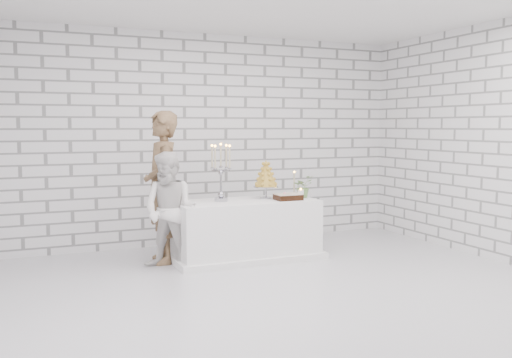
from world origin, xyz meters
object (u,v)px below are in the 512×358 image
Objects in this scene: bride at (170,211)px; croquembouche at (266,179)px; cake_table at (246,229)px; candelabra at (221,172)px; groom at (162,187)px.

bride reaches higher than croquembouche.
cake_table is 3.55× the size of croquembouche.
candelabra is at bearing 55.88° from bride.
groom reaches higher than candelabra.
candelabra is (-0.32, 0.05, 0.74)m from cake_table.
croquembouche reaches higher than cake_table.
groom is 0.45m from bride.
cake_table is 1.19m from groom.
croquembouche is (1.35, 0.25, 0.31)m from bride.
groom is at bearing 165.35° from candelabra.
cake_table is 0.71m from croquembouche.
bride is 0.84m from candelabra.
groom reaches higher than croquembouche.
cake_table is 2.46× the size of candelabra.
candelabra is at bearing -175.39° from croquembouche.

